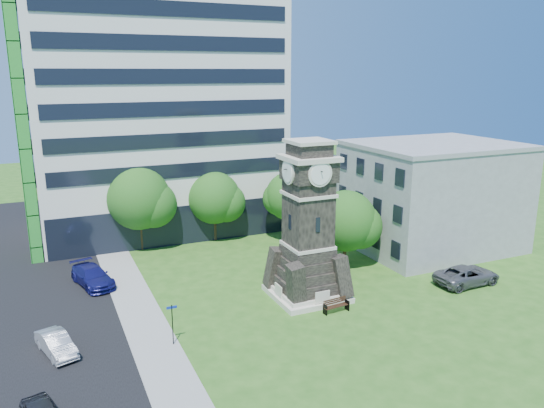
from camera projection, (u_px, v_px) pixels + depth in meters
name	position (u px, v px, depth m)	size (l,w,h in m)	color
ground	(283.00, 313.00, 38.44)	(160.00, 160.00, 0.00)	#285819
sidewalk	(138.00, 309.00, 39.11)	(3.00, 70.00, 0.06)	gray
street	(11.00, 331.00, 35.76)	(14.00, 80.00, 0.02)	black
clock_tower	(308.00, 231.00, 40.11)	(5.40, 5.40, 12.22)	beige
office_tall	(154.00, 99.00, 56.63)	(26.20, 15.11, 28.60)	silver
office_low	(432.00, 195.00, 52.15)	(15.20, 12.20, 10.40)	#9D9FA2
car_street_mid	(56.00, 344.00, 32.78)	(1.40, 4.01, 1.32)	#9FA1A6
car_street_north	(92.00, 276.00, 43.30)	(2.20, 5.41, 1.57)	navy
car_east_lot	(467.00, 275.00, 43.52)	(2.61, 5.66, 1.57)	#515156
park_bench	(336.00, 305.00, 38.52)	(1.97, 0.53, 1.02)	black
street_sign	(172.00, 320.00, 33.56)	(0.67, 0.07, 2.77)	black
tree_nw	(140.00, 201.00, 51.10)	(6.69, 6.08, 8.20)	#332114
tree_nc	(215.00, 199.00, 54.19)	(5.93, 5.39, 7.22)	#332114
tree_ne	(291.00, 198.00, 53.88)	(5.52, 5.02, 7.25)	#332114
tree_east	(346.00, 223.00, 46.86)	(5.99, 5.45, 6.95)	#332114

